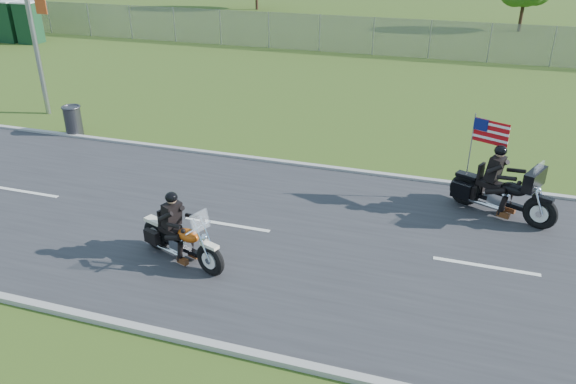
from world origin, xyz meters
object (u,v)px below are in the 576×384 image
(porta_toilet_b, at_px, (9,22))
(porta_toilet_a, at_px, (29,23))
(motorcycle_follow, at_px, (502,193))
(motorcycle_lead, at_px, (181,240))
(trash_can, at_px, (73,121))

(porta_toilet_b, bearing_deg, porta_toilet_a, 0.00)
(porta_toilet_b, xyz_separation_m, motorcycle_follow, (27.69, -14.44, -0.52))
(motorcycle_lead, height_order, trash_can, motorcycle_lead)
(trash_can, bearing_deg, porta_toilet_b, 137.52)
(porta_toilet_a, height_order, motorcycle_lead, porta_toilet_a)
(porta_toilet_a, bearing_deg, motorcycle_follow, -28.78)
(motorcycle_follow, bearing_deg, porta_toilet_a, 175.13)
(porta_toilet_a, height_order, trash_can, porta_toilet_a)
(trash_can, bearing_deg, porta_toilet_a, 134.48)
(motorcycle_lead, distance_m, trash_can, 9.40)
(porta_toilet_b, xyz_separation_m, trash_can, (13.87, -12.70, -0.65))
(motorcycle_lead, relative_size, trash_can, 2.35)
(motorcycle_follow, distance_m, trash_can, 13.93)
(porta_toilet_a, bearing_deg, motorcycle_lead, -43.56)
(porta_toilet_a, distance_m, motorcycle_lead, 27.18)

